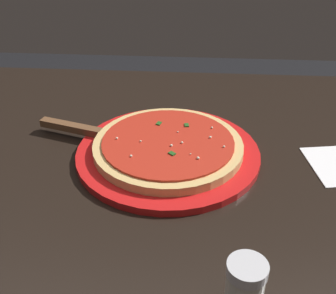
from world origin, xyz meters
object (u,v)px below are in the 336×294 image
Objects in this scene: parmesan_shaker at (245,287)px; serving_plate at (168,153)px; pizza at (168,146)px; pizza_server at (89,132)px.

serving_plate is at bearing -70.98° from parmesan_shaker.
pizza is 0.33m from parmesan_shaker.
serving_plate is 0.02m from pizza.
parmesan_shaker is at bearing 125.97° from pizza_server.
pizza_server is at bearing -54.03° from parmesan_shaker.
parmesan_shaker is at bearing 109.02° from pizza.
pizza reaches higher than pizza_server.
pizza is at bearing 163.30° from pizza_server.
pizza is 3.62× the size of parmesan_shaker.
parmesan_shaker is (-0.11, 0.32, 0.01)m from pizza.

